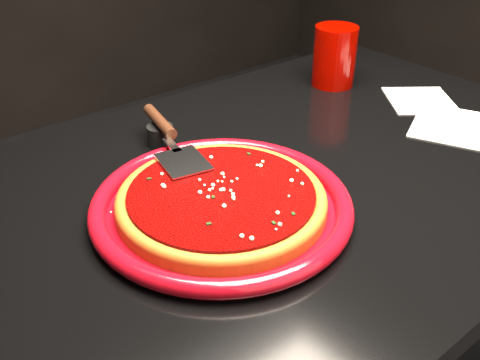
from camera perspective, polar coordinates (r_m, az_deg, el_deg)
name	(u,v)px	position (r m, az deg, el deg)	size (l,w,h in m)	color
table	(287,317)	(1.18, 4.99, -14.33)	(1.20, 0.80, 0.75)	black
plate	(222,204)	(0.81, -1.97, -2.61)	(0.40, 0.40, 0.03)	maroon
pizza_crust	(222,202)	(0.80, -1.98, -2.34)	(0.32, 0.32, 0.02)	brown
pizza_crust_rim	(221,197)	(0.80, -1.99, -1.87)	(0.32, 0.32, 0.02)	brown
pizza_sauce	(221,194)	(0.80, -2.00, -1.54)	(0.28, 0.28, 0.01)	#5F0101
parmesan_dusting	(221,190)	(0.79, -2.01, -1.06)	(0.27, 0.27, 0.01)	beige
basil_flecks	(221,191)	(0.79, -2.01, -1.13)	(0.25, 0.25, 0.00)	black
pizza_server	(171,138)	(0.93, -7.33, 4.49)	(0.08, 0.30, 0.02)	silver
cup	(334,56)	(1.27, 10.04, 12.88)	(0.10, 0.10, 0.14)	#810300
napkin_a	(459,127)	(1.15, 22.35, 5.29)	(0.17, 0.17, 0.00)	white
napkin_b	(420,100)	(1.25, 18.66, 8.07)	(0.13, 0.14, 0.00)	white
ramekin	(160,135)	(1.01, -8.49, 4.75)	(0.05, 0.05, 0.04)	black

